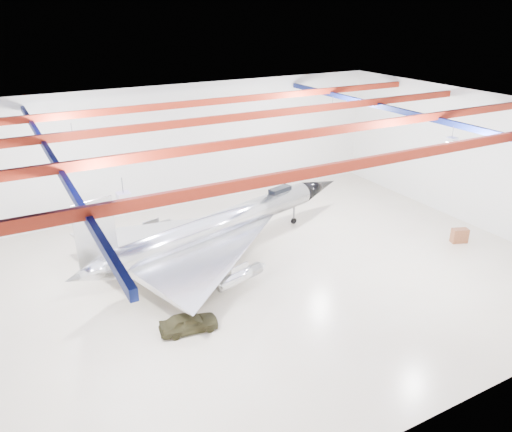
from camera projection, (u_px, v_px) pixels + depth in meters
floor at (259, 275)px, 34.42m from camera, size 40.00×40.00×0.00m
wall_back at (178, 147)px, 44.38m from camera, size 40.00×0.00×40.00m
wall_right at (471, 159)px, 41.09m from camera, size 0.00×30.00×30.00m
ceiling at (260, 116)px, 30.11m from camera, size 40.00×40.00×0.00m
ceiling_structure at (259, 128)px, 30.38m from camera, size 39.50×29.50×1.08m
jet_aircraft at (220, 227)px, 36.33m from camera, size 24.95×17.96×6.95m
jeep at (189, 322)px, 28.35m from camera, size 3.49×1.77×1.14m
desk at (460, 236)px, 38.99m from camera, size 1.39×1.04×1.14m
crate_ply at (158, 278)px, 33.73m from camera, size 0.71×0.65×0.40m
toolbox_red at (179, 235)px, 39.95m from camera, size 0.51×0.41×0.35m
engine_drum at (219, 256)px, 36.57m from camera, size 0.56×0.56×0.40m
parts_bin at (250, 231)px, 40.61m from camera, size 0.76×0.64×0.48m
crate_small at (107, 254)px, 37.02m from camera, size 0.51×0.46×0.29m
tool_chest at (251, 232)px, 40.49m from camera, size 0.50×0.50×0.35m
oil_barrel at (204, 256)px, 36.65m from camera, size 0.64×0.56×0.39m
spares_box at (207, 233)px, 40.35m from camera, size 0.45×0.45×0.38m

